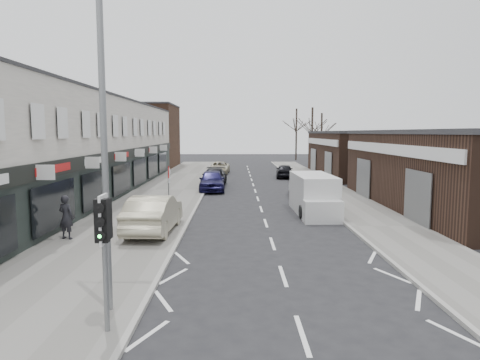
{
  "coord_description": "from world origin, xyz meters",
  "views": [
    {
      "loc": [
        -1.5,
        -11.22,
        4.56
      ],
      "look_at": [
        -1.34,
        6.41,
        2.6
      ],
      "focal_mm": 32.0,
      "sensor_mm": 36.0,
      "label": 1
    }
  ],
  "objects_px": {
    "pedestrian": "(66,217)",
    "traffic_light": "(104,231)",
    "parked_car_left_a": "(212,180)",
    "sedan_on_pavement": "(154,213)",
    "parked_car_right_b": "(285,171)",
    "parked_car_left_b": "(214,177)",
    "parked_car_left_c": "(219,168)",
    "parked_car_right_a": "(302,186)",
    "warning_sign": "(169,176)",
    "street_lamp": "(111,130)",
    "white_van": "(314,195)"
  },
  "relations": [
    {
      "from": "street_lamp",
      "to": "warning_sign",
      "type": "bearing_deg",
      "value": 92.84
    },
    {
      "from": "warning_sign",
      "to": "parked_car_right_a",
      "type": "relative_size",
      "value": 0.59
    },
    {
      "from": "parked_car_left_c",
      "to": "white_van",
      "type": "bearing_deg",
      "value": -72.2
    },
    {
      "from": "white_van",
      "to": "parked_car_right_a",
      "type": "bearing_deg",
      "value": 85.37
    },
    {
      "from": "parked_car_left_a",
      "to": "parked_car_left_b",
      "type": "distance_m",
      "value": 3.53
    },
    {
      "from": "traffic_light",
      "to": "parked_car_right_b",
      "type": "relative_size",
      "value": 0.75
    },
    {
      "from": "traffic_light",
      "to": "parked_car_right_a",
      "type": "distance_m",
      "value": 22.34
    },
    {
      "from": "traffic_light",
      "to": "parked_car_right_a",
      "type": "bearing_deg",
      "value": 70.0
    },
    {
      "from": "street_lamp",
      "to": "parked_car_right_b",
      "type": "distance_m",
      "value": 33.75
    },
    {
      "from": "street_lamp",
      "to": "pedestrian",
      "type": "height_order",
      "value": "street_lamp"
    },
    {
      "from": "parked_car_left_b",
      "to": "parked_car_right_b",
      "type": "relative_size",
      "value": 1.23
    },
    {
      "from": "parked_car_left_a",
      "to": "warning_sign",
      "type": "bearing_deg",
      "value": -101.95
    },
    {
      "from": "street_lamp",
      "to": "parked_car_right_a",
      "type": "height_order",
      "value": "street_lamp"
    },
    {
      "from": "traffic_light",
      "to": "parked_car_left_c",
      "type": "height_order",
      "value": "traffic_light"
    },
    {
      "from": "parked_car_left_c",
      "to": "parked_car_right_a",
      "type": "height_order",
      "value": "parked_car_right_a"
    },
    {
      "from": "white_van",
      "to": "parked_car_right_a",
      "type": "height_order",
      "value": "white_van"
    },
    {
      "from": "parked_car_left_b",
      "to": "parked_car_right_a",
      "type": "bearing_deg",
      "value": -44.08
    },
    {
      "from": "parked_car_left_c",
      "to": "parked_car_right_b",
      "type": "relative_size",
      "value": 1.13
    },
    {
      "from": "parked_car_left_b",
      "to": "warning_sign",
      "type": "bearing_deg",
      "value": -96.04
    },
    {
      "from": "white_van",
      "to": "parked_car_left_a",
      "type": "bearing_deg",
      "value": 121.92
    },
    {
      "from": "warning_sign",
      "to": "pedestrian",
      "type": "relative_size",
      "value": 1.45
    },
    {
      "from": "traffic_light",
      "to": "sedan_on_pavement",
      "type": "height_order",
      "value": "traffic_light"
    },
    {
      "from": "street_lamp",
      "to": "parked_car_left_b",
      "type": "distance_m",
      "value": 26.74
    },
    {
      "from": "parked_car_left_a",
      "to": "traffic_light",
      "type": "bearing_deg",
      "value": -94.45
    },
    {
      "from": "sedan_on_pavement",
      "to": "parked_car_left_a",
      "type": "xyz_separation_m",
      "value": [
        1.8,
        14.39,
        -0.13
      ]
    },
    {
      "from": "warning_sign",
      "to": "parked_car_left_a",
      "type": "distance_m",
      "value": 10.35
    },
    {
      "from": "parked_car_left_a",
      "to": "sedan_on_pavement",
      "type": "bearing_deg",
      "value": -99.2
    },
    {
      "from": "street_lamp",
      "to": "parked_car_right_a",
      "type": "distance_m",
      "value": 21.53
    },
    {
      "from": "white_van",
      "to": "parked_car_left_b",
      "type": "distance_m",
      "value": 14.45
    },
    {
      "from": "street_lamp",
      "to": "parked_car_right_a",
      "type": "xyz_separation_m",
      "value": [
        7.74,
        19.72,
        -3.87
      ]
    },
    {
      "from": "pedestrian",
      "to": "traffic_light",
      "type": "bearing_deg",
      "value": 135.64
    },
    {
      "from": "white_van",
      "to": "parked_car_left_c",
      "type": "relative_size",
      "value": 1.22
    },
    {
      "from": "sedan_on_pavement",
      "to": "pedestrian",
      "type": "height_order",
      "value": "pedestrian"
    },
    {
      "from": "parked_car_left_b",
      "to": "pedestrian",
      "type": "bearing_deg",
      "value": -103.85
    },
    {
      "from": "street_lamp",
      "to": "warning_sign",
      "type": "height_order",
      "value": "street_lamp"
    },
    {
      "from": "parked_car_right_a",
      "to": "parked_car_right_b",
      "type": "xyz_separation_m",
      "value": [
        0.19,
        12.85,
        -0.05
      ]
    },
    {
      "from": "parked_car_left_b",
      "to": "parked_car_right_a",
      "type": "distance_m",
      "value": 9.42
    },
    {
      "from": "parked_car_right_b",
      "to": "warning_sign",
      "type": "bearing_deg",
      "value": 71.67
    },
    {
      "from": "parked_car_left_a",
      "to": "parked_car_right_b",
      "type": "xyz_separation_m",
      "value": [
        6.81,
        9.66,
        -0.12
      ]
    },
    {
      "from": "parked_car_right_a",
      "to": "warning_sign",
      "type": "bearing_deg",
      "value": 41.79
    },
    {
      "from": "traffic_light",
      "to": "street_lamp",
      "type": "distance_m",
      "value": 2.52
    },
    {
      "from": "parked_car_left_c",
      "to": "parked_car_right_b",
      "type": "distance_m",
      "value": 8.3
    },
    {
      "from": "sedan_on_pavement",
      "to": "parked_car_right_b",
      "type": "distance_m",
      "value": 25.55
    },
    {
      "from": "warning_sign",
      "to": "parked_car_right_a",
      "type": "height_order",
      "value": "warning_sign"
    },
    {
      "from": "traffic_light",
      "to": "parked_car_right_b",
      "type": "height_order",
      "value": "traffic_light"
    },
    {
      "from": "street_lamp",
      "to": "parked_car_left_c",
      "type": "bearing_deg",
      "value": 88.27
    },
    {
      "from": "parked_car_right_b",
      "to": "parked_car_left_a",
      "type": "bearing_deg",
      "value": 59.94
    },
    {
      "from": "sedan_on_pavement",
      "to": "parked_car_right_a",
      "type": "distance_m",
      "value": 14.02
    },
    {
      "from": "pedestrian",
      "to": "parked_car_left_b",
      "type": "distance_m",
      "value": 19.91
    },
    {
      "from": "street_lamp",
      "to": "sedan_on_pavement",
      "type": "distance_m",
      "value": 9.29
    }
  ]
}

